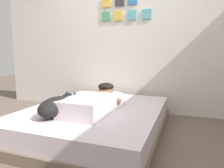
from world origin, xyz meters
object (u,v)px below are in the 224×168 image
Objects in this scene: cell_phone at (61,113)px; dog at (58,106)px; person_lying at (94,101)px; coffee_cup at (120,101)px; bed at (96,120)px; pillow at (108,95)px.

dog is at bearing -71.67° from cell_phone.
cell_phone is at bearing -142.39° from person_lying.
person_lying is 7.36× the size of coffee_cup.
dog is (-0.23, -0.43, 0.25)m from bed.
cell_phone is (-0.29, -0.22, -0.10)m from person_lying.
pillow is 0.57× the size of person_lying.
dog is 4.11× the size of cell_phone.
pillow is 4.16× the size of coffee_cup.
person_lying is 1.60× the size of dog.
coffee_cup is at bearing 53.27° from bed.
pillow is at bearing 96.63° from person_lying.
person_lying is at bearing -113.45° from coffee_cup.
dog reaches higher than coffee_cup.
dog is (-0.19, -0.93, 0.05)m from pillow.
coffee_cup reaches higher than bed.
dog reaches higher than bed.
coffee_cup is (0.44, 0.71, -0.07)m from dog.
bed is at bearing -126.73° from coffee_cup.
bed is 13.59× the size of cell_phone.
bed is 3.66× the size of pillow.
person_lying is 0.38m from cell_phone.
pillow is 3.71× the size of cell_phone.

